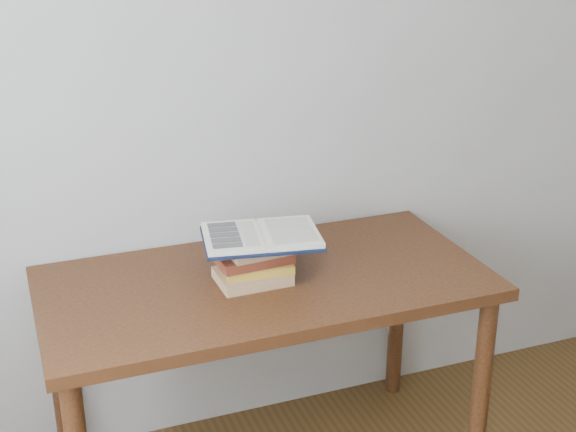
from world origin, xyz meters
name	(u,v)px	position (x,y,z in m)	size (l,w,h in m)	color
room_shell	(572,117)	(-0.08, 0.01, 1.63)	(3.54, 3.54, 2.62)	#AEACA4
desk	(266,305)	(-0.02, 1.38, 0.66)	(1.42, 0.71, 0.76)	#4E2D13
book_stack	(254,262)	(-0.06, 1.38, 0.82)	(0.24, 0.19, 0.12)	#9B7950
open_book	(262,236)	(-0.03, 1.40, 0.90)	(0.40, 0.31, 0.03)	black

